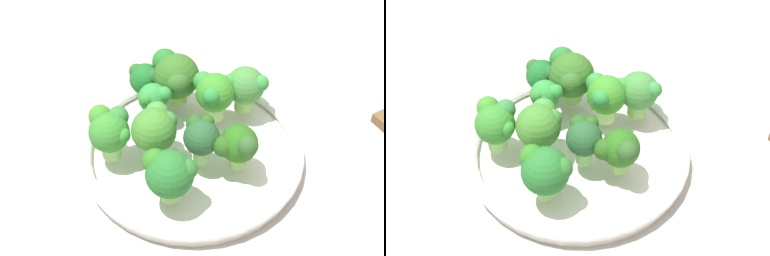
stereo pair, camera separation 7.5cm
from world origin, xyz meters
The scene contains 12 objects.
ground_plane centered at (0.00, 0.00, -1.25)cm, with size 130.00×130.00×2.50cm, color #B4B1A8.
bowl centered at (-0.75, 2.20, 1.43)cm, with size 29.94×29.94×2.81cm.
broccoli_floret_0 centered at (-2.19, 9.24, 6.36)cm, with size 4.41×4.20×5.71cm.
broccoli_floret_1 centered at (1.78, -4.23, 6.64)cm, with size 5.54×5.63×6.49cm.
broccoli_floret_2 centered at (-7.97, -3.57, 7.14)cm, with size 5.91×6.27×7.20cm.
broccoli_floret_3 centered at (4.75, 5.10, 6.99)cm, with size 5.46×6.14×7.00cm.
broccoli_floret_4 centered at (-5.43, 3.55, 7.47)cm, with size 6.00×6.26×7.52cm.
broccoli_floret_5 centered at (9.31, 3.96, 6.76)cm, with size 5.89×5.55×6.77cm.
broccoli_floret_6 centered at (-1.28, -0.72, 6.96)cm, with size 4.90×5.02×6.49cm.
broccoli_floret_7 centered at (-10.25, 6.72, 7.02)cm, with size 5.78×6.23×6.95cm.
broccoli_floret_8 centered at (-0.68, 13.97, 5.87)cm, with size 4.53×4.65×5.38cm.
broccoli_floret_9 centered at (2.36, 10.87, 7.23)cm, with size 6.42×7.89×7.59cm.
Camera 1 is at (-30.90, -41.88, 58.13)cm, focal length 54.05 mm.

